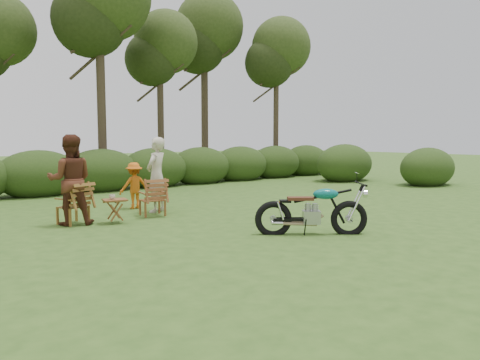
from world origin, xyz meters
TOP-DOWN VIEW (x-y plane):
  - ground at (0.00, 0.00)m, footprint 80.00×80.00m
  - tree_line at (0.50, 9.74)m, footprint 22.52×11.62m
  - motorcycle at (0.10, -0.09)m, footprint 2.00×1.80m
  - lawn_chair_right at (-1.14, 3.58)m, footprint 0.68×0.68m
  - lawn_chair_left at (-2.90, 3.73)m, footprint 0.75×0.75m
  - side_table at (-2.20, 3.25)m, footprint 0.57×0.51m
  - cup at (-2.25, 3.27)m, footprint 0.14×0.14m
  - adult_a at (-0.80, 3.97)m, footprint 0.77×0.70m
  - adult_b at (-2.96, 3.66)m, footprint 1.10×0.99m
  - child at (-0.97, 4.79)m, footprint 0.78×0.49m

SIDE VIEW (x-z plane):
  - ground at x=0.00m, z-range 0.00..0.00m
  - motorcycle at x=0.10m, z-range -0.56..0.56m
  - lawn_chair_right at x=-1.14m, z-range -0.42..0.42m
  - lawn_chair_left at x=-2.90m, z-range -0.43..0.43m
  - adult_a at x=-0.80m, z-range -0.89..0.89m
  - adult_b at x=-2.96m, z-range -0.92..0.92m
  - child at x=-0.97m, z-range -0.58..0.58m
  - side_table at x=-2.20m, z-range 0.00..0.50m
  - cup at x=-2.25m, z-range 0.50..0.60m
  - tree_line at x=0.50m, z-range -0.26..7.88m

